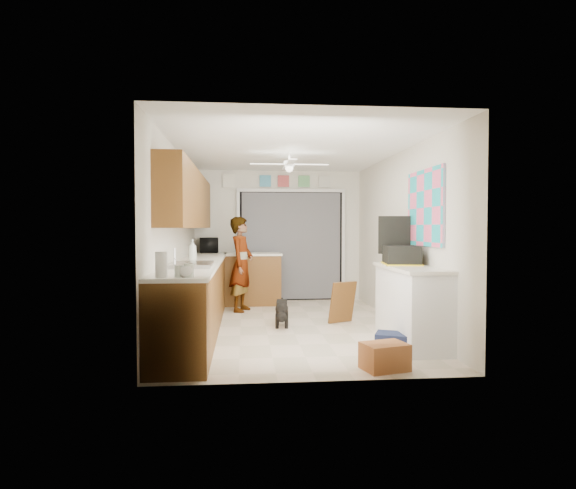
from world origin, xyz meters
name	(u,v)px	position (x,y,z in m)	size (l,w,h in m)	color
floor	(291,326)	(0.00, 0.00, 0.00)	(5.00, 5.00, 0.00)	beige
ceiling	(291,150)	(0.00, 0.00, 2.50)	(5.00, 5.00, 0.00)	white
wall_back	(278,236)	(0.00, 2.50, 1.25)	(3.20, 3.20, 0.00)	silver
wall_front	(317,245)	(0.00, -2.50, 1.25)	(3.20, 3.20, 0.00)	silver
wall_left	(176,239)	(-1.60, 0.00, 1.25)	(5.00, 5.00, 0.00)	silver
wall_right	(400,238)	(1.60, 0.00, 1.25)	(5.00, 5.00, 0.00)	silver
left_base_cabinets	(198,296)	(-1.30, 0.00, 0.45)	(0.60, 4.80, 0.90)	brown
left_countertop	(199,262)	(-1.29, 0.00, 0.92)	(0.62, 4.80, 0.04)	white
upper_cabinets	(189,200)	(-1.44, 0.20, 1.80)	(0.32, 4.00, 0.80)	brown
sink_basin	(191,265)	(-1.29, -1.00, 0.95)	(0.50, 0.76, 0.06)	silver
faucet	(175,257)	(-1.48, -1.00, 1.05)	(0.03, 0.03, 0.22)	silver
peninsula_base	(253,280)	(-0.50, 2.00, 0.45)	(1.00, 0.60, 0.90)	brown
peninsula_top	(253,254)	(-0.50, 2.00, 0.92)	(1.04, 0.64, 0.04)	white
back_opening_recess	(291,246)	(0.25, 2.47, 1.05)	(2.00, 0.06, 2.10)	black
curtain_panel	(291,246)	(0.25, 2.43, 1.05)	(1.90, 0.03, 2.05)	slate
door_trim_left	(238,246)	(-0.77, 2.44, 1.05)	(0.06, 0.04, 2.10)	white
door_trim_right	(343,246)	(1.27, 2.44, 1.05)	(0.06, 0.04, 2.10)	white
door_trim_head	(291,190)	(0.25, 2.44, 2.12)	(2.10, 0.04, 0.06)	white
header_frame_1	(265,181)	(-0.25, 2.47, 2.30)	(0.22, 0.02, 0.22)	#4899C0
header_frame_2	(283,181)	(0.10, 2.47, 2.30)	(0.22, 0.02, 0.22)	#BE474A
header_frame_3	(304,181)	(0.50, 2.47, 2.30)	(0.22, 0.02, 0.22)	#60A96A
header_frame_4	(324,182)	(0.90, 2.47, 2.30)	(0.22, 0.02, 0.22)	beige
route66_sign	(229,181)	(-0.95, 2.47, 2.30)	(0.22, 0.02, 0.26)	silver
right_counter_base	(412,307)	(1.35, -1.20, 0.45)	(0.50, 1.40, 0.90)	white
right_counter_top	(411,268)	(1.34, -1.20, 0.92)	(0.54, 1.44, 0.04)	white
abstract_painting	(425,208)	(1.58, -1.00, 1.65)	(0.03, 1.15, 0.95)	#FD5D89
ceiling_fan	(289,165)	(0.00, 0.20, 2.32)	(1.14, 1.14, 0.24)	white
microwave	(209,245)	(-1.31, 2.21, 1.08)	(0.50, 0.34, 0.28)	black
soap_bottle	(193,250)	(-1.37, -0.04, 1.09)	(0.12, 0.12, 0.30)	silver
cup	(186,272)	(-1.20, -2.25, 0.99)	(0.13, 0.13, 0.11)	white
jar_a	(189,270)	(-1.17, -2.25, 1.00)	(0.09, 0.09, 0.13)	silver
jar_b	(178,271)	(-1.27, -2.25, 1.00)	(0.07, 0.07, 0.11)	silver
paper_towel_roll	(161,265)	(-1.42, -2.25, 1.06)	(0.11, 0.11, 0.24)	white
suitcase	(401,255)	(1.32, -0.89, 1.06)	(0.41, 0.54, 0.23)	black
suitcase_rim	(401,264)	(1.32, -0.89, 0.95)	(0.44, 0.58, 0.02)	yellow
suitcase_lid	(394,235)	(1.32, -0.60, 1.31)	(0.42, 0.03, 0.50)	black
cardboard_box	(385,356)	(0.72, -2.20, 0.13)	(0.42, 0.32, 0.26)	#A25533
navy_crate	(392,343)	(1.00, -1.56, 0.11)	(0.36, 0.30, 0.22)	#161D38
cabinet_door_panel	(343,302)	(0.78, 0.12, 0.31)	(0.41, 0.03, 0.62)	brown
man	(242,264)	(-0.70, 1.29, 0.79)	(0.58, 0.38, 1.58)	white
dog	(282,312)	(-0.13, -0.04, 0.21)	(0.22, 0.52, 0.41)	black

